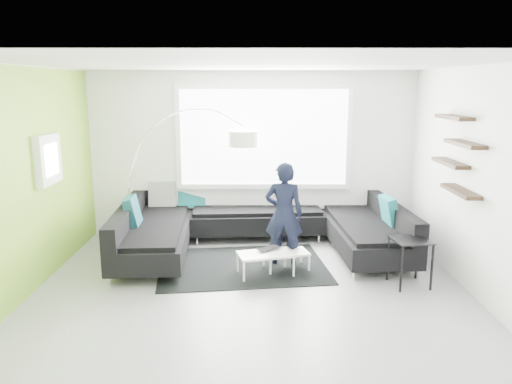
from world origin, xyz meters
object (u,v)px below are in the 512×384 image
sectional_sofa (260,227)px  person (284,214)px  laptop (271,250)px  arc_lamp (128,181)px  coffee_table (276,261)px  side_table (409,262)px

sectional_sofa → person: 0.70m
laptop → arc_lamp: bearing=115.5°
person → arc_lamp: bearing=-9.8°
coffee_table → side_table: 1.78m
person → laptop: person is taller
sectional_sofa → side_table: size_ratio=7.05×
side_table → laptop: (-1.78, 0.48, 0.01)m
side_table → person: (-1.59, 0.81, 0.44)m
side_table → laptop: bearing=165.0°
laptop → person: bearing=20.6°
person → coffee_table: bearing=76.3°
coffee_table → laptop: bearing=162.8°
side_table → laptop: side_table is taller
person → laptop: (-0.19, -0.34, -0.43)m
coffee_table → sectional_sofa: bearing=89.1°
arc_lamp → person: bearing=-19.4°
coffee_table → side_table: (1.71, -0.47, 0.16)m
arc_lamp → side_table: 4.32m
coffee_table → laptop: (-0.07, 0.00, 0.17)m
coffee_table → person: person is taller
sectional_sofa → coffee_table: (0.21, -0.85, -0.25)m
arc_lamp → person: 2.51m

